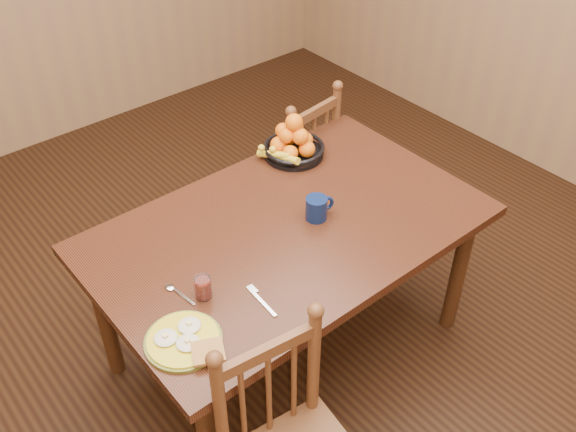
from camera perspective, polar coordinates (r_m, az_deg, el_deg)
room at (r=2.29m, az=0.00°, el=10.76°), size 4.52×5.02×2.72m
dining_table at (r=2.68m, az=0.00°, el=-2.24°), size 1.60×1.00×0.75m
chair_far at (r=3.47m, az=0.44°, el=4.27°), size 0.47×0.45×0.93m
breakfast_plate at (r=2.21m, az=-9.18°, el=-10.85°), size 0.26×0.30×0.04m
fork at (r=2.32m, az=-2.51°, el=-7.38°), size 0.04×0.18×0.00m
spoon at (r=2.38m, az=-10.07°, el=-6.51°), size 0.04×0.16×0.01m
coffee_mug at (r=2.64m, az=2.61°, el=0.74°), size 0.13×0.09×0.10m
juice_glass at (r=2.32m, az=-7.56°, el=-6.35°), size 0.06×0.06×0.09m
fruit_bowl at (r=3.00m, az=0.41°, el=6.47°), size 0.32×0.29×0.22m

